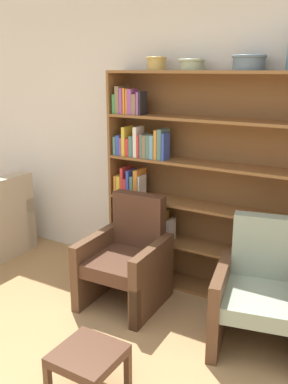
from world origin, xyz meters
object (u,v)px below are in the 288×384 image
at_px(bowl_olive, 156,63).
at_px(armchair_leather, 127,259).
at_px(bookshelf, 196,186).
at_px(bowl_terracotta, 249,62).
at_px(bowl_sage, 192,64).
at_px(footstool, 88,358).
at_px(armchair_cushioned, 260,294).

relative_size(bowl_olive, armchair_leather, 0.19).
relative_size(bookshelf, bowl_terracotta, 7.73).
distance_m(bookshelf, bowl_olive, 1.14).
distance_m(bowl_olive, bowl_sage, 0.34).
height_order(bowl_terracotta, footstool, bowl_terracotta).
distance_m(bowl_terracotta, armchair_cushioned, 1.77).
xyz_separation_m(bowl_olive, armchair_cushioned, (1.18, -0.53, -1.65)).
bearing_deg(armchair_leather, bowl_terracotta, -149.31).
distance_m(bowl_sage, armchair_leather, 1.75).
bearing_deg(bookshelf, armchair_leather, -125.65).
height_order(bookshelf, bowl_olive, bowl_olive).
bearing_deg(bookshelf, bowl_olive, -177.52).
relative_size(bowl_olive, armchair_cushioned, 0.19).
height_order(armchair_cushioned, footstool, armchair_cushioned).
xyz_separation_m(bookshelf, armchair_leather, (-0.39, -0.54, -0.58)).
bearing_deg(bowl_olive, bowl_terracotta, 0.00).
bearing_deg(bowl_terracotta, bookshelf, 177.57).
xyz_separation_m(bowl_olive, footstool, (0.43, -1.62, -1.79)).
height_order(bowl_sage, footstool, bowl_sage).
bearing_deg(footstool, armchair_cushioned, 55.30).
bearing_deg(bowl_olive, footstool, -75.10).
xyz_separation_m(bookshelf, bowl_terracotta, (0.42, -0.02, 1.07)).
relative_size(armchair_leather, armchair_cushioned, 1.00).
bearing_deg(bowl_sage, bowl_olive, 180.00).
xyz_separation_m(armchair_cushioned, footstool, (-0.75, -1.09, -0.14)).
relative_size(armchair_leather, footstool, 2.35).
height_order(bowl_sage, bowl_terracotta, bowl_terracotta).
height_order(bookshelf, bowl_terracotta, bowl_terracotta).
xyz_separation_m(bookshelf, bowl_olive, (-0.41, -0.02, 1.06)).
xyz_separation_m(bowl_sage, armchair_cushioned, (0.85, -0.53, -1.64)).
bearing_deg(bowl_terracotta, bowl_sage, 180.00).
bearing_deg(bowl_terracotta, armchair_cushioned, -55.51).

